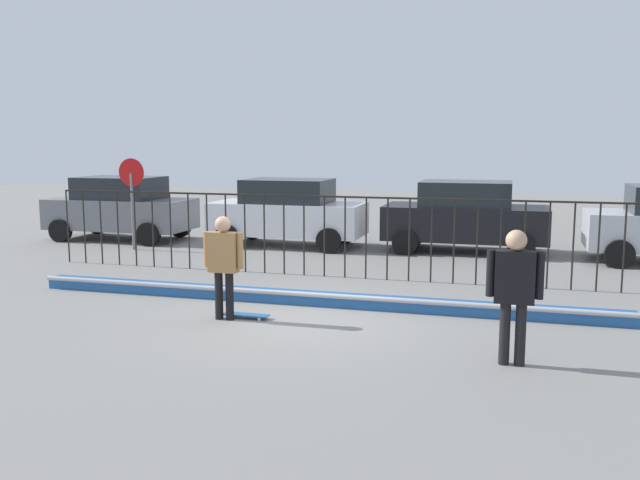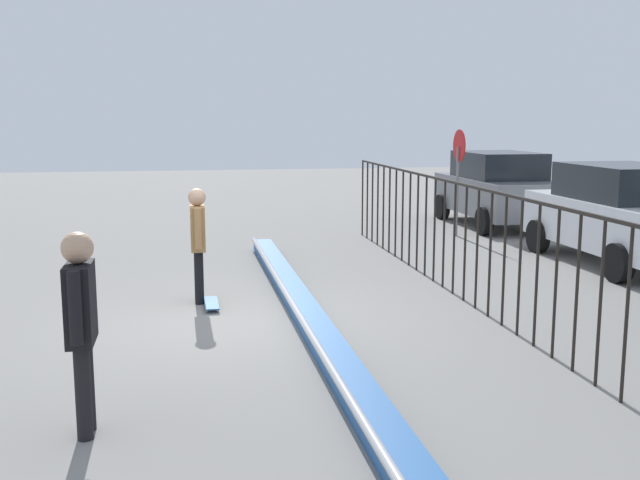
% 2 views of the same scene
% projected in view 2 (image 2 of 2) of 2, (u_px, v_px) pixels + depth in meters
% --- Properties ---
extents(ground_plane, '(60.00, 60.00, 0.00)m').
position_uv_depth(ground_plane, '(234.00, 320.00, 10.32)').
color(ground_plane, gray).
extents(bowl_coping_ledge, '(11.00, 0.41, 0.27)m').
position_uv_depth(bowl_coping_ledge, '(303.00, 308.00, 10.47)').
color(bowl_coping_ledge, '#235699').
rests_on(bowl_coping_ledge, ground).
extents(perimeter_fence, '(14.04, 0.04, 1.79)m').
position_uv_depth(perimeter_fence, '(478.00, 234.00, 10.77)').
color(perimeter_fence, black).
rests_on(perimeter_fence, ground).
extents(skateboarder, '(0.70, 0.26, 1.74)m').
position_uv_depth(skateboarder, '(198.00, 235.00, 11.13)').
color(skateboarder, black).
rests_on(skateboarder, ground).
extents(skateboard, '(0.80, 0.20, 0.07)m').
position_uv_depth(skateboard, '(211.00, 303.00, 11.01)').
color(skateboard, '#26598C').
rests_on(skateboard, ground).
extents(camera_operator, '(0.73, 0.28, 1.82)m').
position_uv_depth(camera_operator, '(81.00, 315.00, 6.42)').
color(camera_operator, black).
rests_on(camera_operator, ground).
extents(parked_car_gray, '(4.30, 2.12, 1.90)m').
position_uv_depth(parked_car_gray, '(497.00, 188.00, 19.14)').
color(parked_car_gray, slate).
rests_on(parked_car_gray, ground).
extents(parked_car_white, '(4.30, 2.12, 1.90)m').
position_uv_depth(parked_car_white, '(622.00, 214.00, 14.08)').
color(parked_car_white, silver).
rests_on(parked_car_white, ground).
extents(stop_sign, '(0.76, 0.07, 2.50)m').
position_uv_depth(stop_sign, '(458.00, 167.00, 17.40)').
color(stop_sign, slate).
rests_on(stop_sign, ground).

